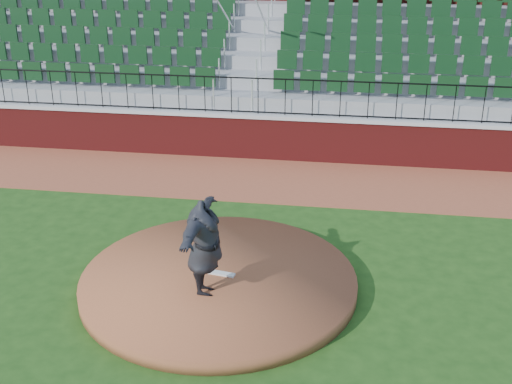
# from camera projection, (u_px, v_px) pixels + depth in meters

# --- Properties ---
(ground) EXTENTS (90.00, 90.00, 0.00)m
(ground) POSITION_uv_depth(u_px,v_px,m) (244.00, 286.00, 12.51)
(ground) COLOR #1D4213
(ground) RESTS_ON ground
(warning_track) EXTENTS (34.00, 3.20, 0.01)m
(warning_track) POSITION_uv_depth(u_px,v_px,m) (278.00, 179.00, 17.41)
(warning_track) COLOR brown
(warning_track) RESTS_ON ground
(field_wall) EXTENTS (34.00, 0.35, 1.20)m
(field_wall) POSITION_uv_depth(u_px,v_px,m) (284.00, 139.00, 18.63)
(field_wall) COLOR maroon
(field_wall) RESTS_ON ground
(wall_cap) EXTENTS (34.00, 0.45, 0.10)m
(wall_cap) POSITION_uv_depth(u_px,v_px,m) (285.00, 117.00, 18.37)
(wall_cap) COLOR #B7B7B7
(wall_cap) RESTS_ON field_wall
(wall_railing) EXTENTS (34.00, 0.05, 1.00)m
(wall_railing) POSITION_uv_depth(u_px,v_px,m) (285.00, 97.00, 18.16)
(wall_railing) COLOR black
(wall_railing) RESTS_ON wall_cap
(seating_stands) EXTENTS (34.00, 5.10, 4.60)m
(seating_stands) POSITION_uv_depth(u_px,v_px,m) (295.00, 59.00, 20.43)
(seating_stands) COLOR gray
(seating_stands) RESTS_ON ground
(concourse_wall) EXTENTS (34.00, 0.50, 5.50)m
(concourse_wall) POSITION_uv_depth(u_px,v_px,m) (303.00, 29.00, 22.80)
(concourse_wall) COLOR maroon
(concourse_wall) RESTS_ON ground
(pitchers_mound) EXTENTS (5.17, 5.17, 0.25)m
(pitchers_mound) POSITION_uv_depth(u_px,v_px,m) (219.00, 282.00, 12.41)
(pitchers_mound) COLOR brown
(pitchers_mound) RESTS_ON ground
(pitching_rubber) EXTENTS (0.55, 0.22, 0.04)m
(pitching_rubber) POSITION_uv_depth(u_px,v_px,m) (221.00, 273.00, 12.40)
(pitching_rubber) COLOR silver
(pitching_rubber) RESTS_ON pitchers_mound
(pitcher) EXTENTS (0.63, 2.23, 1.81)m
(pitcher) POSITION_uv_depth(u_px,v_px,m) (204.00, 248.00, 11.47)
(pitcher) COLOR black
(pitcher) RESTS_ON pitchers_mound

